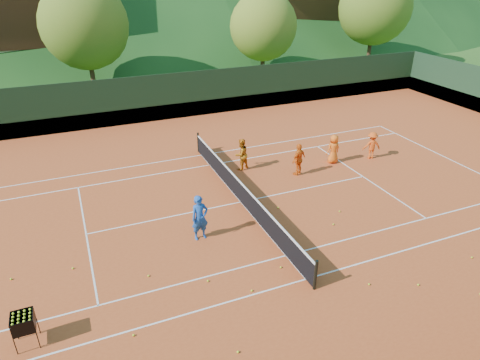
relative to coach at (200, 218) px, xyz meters
name	(u,v)px	position (x,y,z in m)	size (l,w,h in m)	color
ground	(241,202)	(2.44, 1.90, -0.90)	(400.00, 400.00, 0.00)	#294F18
clay_court	(241,202)	(2.44, 1.90, -0.89)	(40.00, 24.00, 0.02)	#AF431C
coach	(200,218)	(0.00, 0.00, 0.00)	(0.64, 0.42, 1.77)	#1A4EAA
student_a	(241,154)	(3.74, 4.97, -0.09)	(0.77, 0.60, 1.59)	orange
student_b	(299,159)	(6.05, 3.35, -0.08)	(0.94, 0.39, 1.60)	orange
student_c	(333,149)	(8.38, 3.87, -0.13)	(0.73, 0.48, 1.50)	orange
student_d	(372,145)	(10.56, 3.59, -0.16)	(0.93, 0.54, 1.44)	#E54F14
tennis_ball_0	(208,281)	(-0.56, -2.46, -0.85)	(0.07, 0.07, 0.07)	#BCE325
tennis_ball_1	(480,294)	(7.06, -6.31, -0.85)	(0.07, 0.07, 0.07)	#BCE325
tennis_ball_2	(238,352)	(-0.74, -5.46, -0.85)	(0.07, 0.07, 0.07)	#BCE325
tennis_ball_4	(281,267)	(1.94, -2.76, -0.85)	(0.07, 0.07, 0.07)	#BCE325
tennis_ball_6	(24,313)	(-6.01, -1.72, -0.85)	(0.07, 0.07, 0.07)	#BCE325
tennis_ball_7	(278,208)	(3.67, 0.80, -0.85)	(0.07, 0.07, 0.07)	#BCE325
tennis_ball_8	(148,276)	(-2.28, -1.47, -0.85)	(0.07, 0.07, 0.07)	#BCE325
tennis_ball_11	(73,268)	(-4.55, -0.10, -0.85)	(0.07, 0.07, 0.07)	#BCE325
tennis_ball_12	(472,257)	(8.35, -4.85, -0.85)	(0.07, 0.07, 0.07)	#BCE325
tennis_ball_13	(133,335)	(-3.19, -3.82, -0.85)	(0.07, 0.07, 0.07)	#BCE325
tennis_ball_15	(418,285)	(5.59, -5.23, -0.85)	(0.07, 0.07, 0.07)	#BCE325
tennis_ball_16	(11,279)	(-6.45, 0.10, -0.85)	(0.07, 0.07, 0.07)	#BCE325
tennis_ball_17	(333,224)	(5.09, -1.18, -0.85)	(0.07, 0.07, 0.07)	#BCE325
tennis_ball_19	(252,291)	(0.56, -3.43, -0.85)	(0.07, 0.07, 0.07)	#BCE325
tennis_ball_20	(369,284)	(4.15, -4.60, -0.85)	(0.07, 0.07, 0.07)	#BCE325
tennis_ball_22	(340,211)	(5.88, -0.45, -0.85)	(0.07, 0.07, 0.07)	#BCE325
court_lines	(241,202)	(2.44, 1.90, -0.88)	(23.83, 11.03, 0.00)	white
tennis_net	(241,192)	(2.44, 1.90, -0.38)	(0.10, 12.07, 1.10)	black
perimeter_fence	(241,176)	(2.44, 1.90, 0.37)	(40.40, 24.24, 3.00)	black
ball_hopper	(23,323)	(-5.84, -2.98, -0.14)	(0.57, 0.57, 1.00)	black
chalet_left	(2,9)	(-7.56, 31.90, 4.74)	(13.80, 9.93, 12.92)	beige
chalet_mid	(171,7)	(8.44, 35.90, 4.09)	(12.65, 8.82, 11.45)	beige
chalet_right	(302,3)	(22.44, 31.90, 4.36)	(11.50, 8.82, 11.91)	beige
tree_b	(85,25)	(-1.56, 21.90, 4.29)	(6.40, 6.40, 8.40)	#41291A
tree_c	(263,26)	(12.44, 20.90, 3.64)	(5.60, 5.60, 7.35)	#3F2719
tree_d	(375,8)	(24.44, 21.90, 4.62)	(6.80, 6.80, 8.93)	#3E2719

